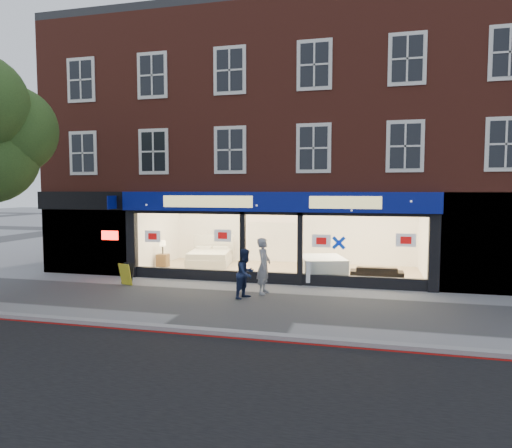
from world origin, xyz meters
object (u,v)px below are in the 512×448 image
at_px(display_bed, 210,257).
at_px(pedestrian_grey, 264,266).
at_px(sofa, 377,274).
at_px(a_board, 127,274).
at_px(mattress_stack, 322,267).
at_px(pedestrian_blue, 246,274).

xyz_separation_m(display_bed, pedestrian_grey, (3.40, -4.37, 0.47)).
xyz_separation_m(sofa, pedestrian_grey, (-3.60, -2.44, 0.54)).
distance_m(sofa, a_board, 8.93).
distance_m(mattress_stack, pedestrian_grey, 3.14).
distance_m(mattress_stack, pedestrian_blue, 3.99).
xyz_separation_m(display_bed, mattress_stack, (5.03, -1.71, 0.04)).
bearing_deg(sofa, pedestrian_grey, 33.77).
distance_m(a_board, pedestrian_blue, 4.73).
relative_size(display_bed, pedestrian_grey, 1.33).
bearing_deg(pedestrian_grey, display_bed, 40.82).
relative_size(sofa, a_board, 2.36).
height_order(sofa, a_board, a_board).
height_order(display_bed, pedestrian_grey, pedestrian_grey).
height_order(a_board, pedestrian_blue, pedestrian_blue).
bearing_deg(mattress_stack, sofa, -6.07).
bearing_deg(mattress_stack, pedestrian_grey, -121.55).
xyz_separation_m(sofa, pedestrian_blue, (-4.00, -3.21, 0.41)).
bearing_deg(display_bed, pedestrian_grey, -61.47).
xyz_separation_m(display_bed, sofa, (7.00, -1.92, -0.07)).
xyz_separation_m(mattress_stack, a_board, (-6.65, -2.52, -0.09)).
bearing_deg(pedestrian_blue, display_bed, 51.18).
distance_m(display_bed, pedestrian_blue, 5.96).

